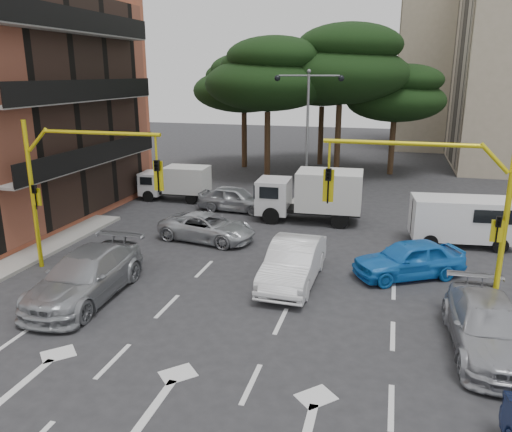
# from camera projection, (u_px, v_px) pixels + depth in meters

# --- Properties ---
(ground) EXTENTS (120.00, 120.00, 0.00)m
(ground) POSITION_uv_depth(u_px,v_px,m) (222.00, 314.00, 16.61)
(ground) COLOR #28282B
(ground) RESTS_ON ground
(median_strip) EXTENTS (1.40, 6.00, 0.15)m
(median_strip) POSITION_uv_depth(u_px,v_px,m) (305.00, 199.00, 31.41)
(median_strip) COLOR gray
(median_strip) RESTS_ON ground
(apartment_beige_far) EXTENTS (16.20, 12.15, 16.70)m
(apartment_beige_far) POSITION_uv_depth(u_px,v_px,m) (477.00, 66.00, 51.76)
(apartment_beige_far) COLOR tan
(apartment_beige_far) RESTS_ON ground
(pine_left_near) EXTENTS (9.15, 9.15, 10.23)m
(pine_left_near) POSITION_uv_depth(u_px,v_px,m) (268.00, 74.00, 35.85)
(pine_left_near) COLOR #382616
(pine_left_near) RESTS_ON ground
(pine_center) EXTENTS (9.98, 9.98, 11.16)m
(pine_center) POSITION_uv_depth(u_px,v_px,m) (342.00, 64.00, 36.24)
(pine_center) COLOR #382616
(pine_center) RESTS_ON ground
(pine_left_far) EXTENTS (8.32, 8.32, 9.30)m
(pine_left_far) POSITION_uv_depth(u_px,v_px,m) (244.00, 83.00, 40.51)
(pine_left_far) COLOR #382616
(pine_left_far) RESTS_ON ground
(pine_right) EXTENTS (7.49, 7.49, 8.37)m
(pine_right) POSITION_uv_depth(u_px,v_px,m) (397.00, 93.00, 37.65)
(pine_right) COLOR #382616
(pine_right) RESTS_ON ground
(pine_back) EXTENTS (9.15, 9.15, 10.23)m
(pine_back) POSITION_uv_depth(u_px,v_px,m) (324.00, 74.00, 41.57)
(pine_back) COLOR #382616
(pine_back) RESTS_ON ground
(signal_mast_right) EXTENTS (5.79, 0.37, 6.00)m
(signal_mast_right) POSITION_uv_depth(u_px,v_px,m) (446.00, 200.00, 15.65)
(signal_mast_right) COLOR yellow
(signal_mast_right) RESTS_ON ground
(signal_mast_left) EXTENTS (5.79, 0.37, 6.00)m
(signal_mast_left) POSITION_uv_depth(u_px,v_px,m) (70.00, 177.00, 19.11)
(signal_mast_left) COLOR yellow
(signal_mast_left) RESTS_ON ground
(street_lamp_center) EXTENTS (4.16, 0.36, 7.77)m
(street_lamp_center) POSITION_uv_depth(u_px,v_px,m) (308.00, 112.00, 29.93)
(street_lamp_center) COLOR slate
(street_lamp_center) RESTS_ON median_strip
(car_white_hatch) EXTENTS (1.85, 5.02, 1.64)m
(car_white_hatch) POSITION_uv_depth(u_px,v_px,m) (293.00, 262.00, 18.84)
(car_white_hatch) COLOR white
(car_white_hatch) RESTS_ON ground
(car_blue_compact) EXTENTS (4.64, 3.67, 1.48)m
(car_blue_compact) POSITION_uv_depth(u_px,v_px,m) (409.00, 259.00, 19.41)
(car_blue_compact) COLOR blue
(car_blue_compact) RESTS_ON ground
(car_silver_wagon) EXTENTS (2.52, 5.75, 1.64)m
(car_silver_wagon) POSITION_uv_depth(u_px,v_px,m) (86.00, 276.00, 17.59)
(car_silver_wagon) COLOR #95989C
(car_silver_wagon) RESTS_ON ground
(car_silver_cross_a) EXTENTS (4.90, 2.82, 1.29)m
(car_silver_cross_a) POSITION_uv_depth(u_px,v_px,m) (207.00, 227.00, 23.72)
(car_silver_cross_a) COLOR #AFB2B7
(car_silver_cross_a) RESTS_ON ground
(car_silver_cross_b) EXTENTS (4.32, 1.92, 1.44)m
(car_silver_cross_b) POSITION_uv_depth(u_px,v_px,m) (235.00, 199.00, 28.77)
(car_silver_cross_b) COLOR #A6A9AE
(car_silver_cross_b) RESTS_ON ground
(car_silver_parked) EXTENTS (2.27, 5.14, 1.47)m
(car_silver_parked) POSITION_uv_depth(u_px,v_px,m) (488.00, 327.00, 14.25)
(car_silver_parked) COLOR #9EA0A6
(car_silver_parked) RESTS_ON ground
(van_white) EXTENTS (4.69, 2.51, 2.25)m
(van_white) POSITION_uv_depth(u_px,v_px,m) (462.00, 221.00, 23.02)
(van_white) COLOR white
(van_white) RESTS_ON ground
(box_truck_a) EXTENTS (4.45, 2.05, 2.15)m
(box_truck_a) POSITION_uv_depth(u_px,v_px,m) (175.00, 183.00, 31.15)
(box_truck_a) COLOR silver
(box_truck_a) RESTS_ON ground
(box_truck_b) EXTENTS (5.73, 2.62, 2.77)m
(box_truck_b) POSITION_uv_depth(u_px,v_px,m) (310.00, 196.00, 26.63)
(box_truck_b) COLOR silver
(box_truck_b) RESTS_ON ground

